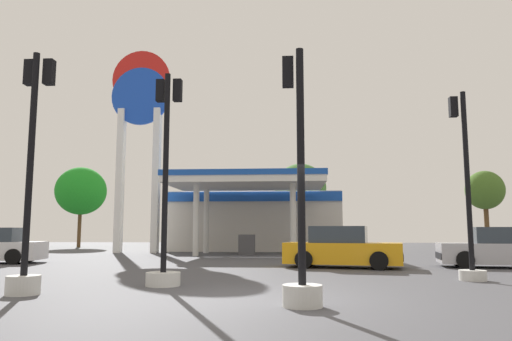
{
  "coord_description": "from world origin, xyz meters",
  "views": [
    {
      "loc": [
        0.64,
        -9.46,
        1.32
      ],
      "look_at": [
        -0.95,
        12.49,
        4.08
      ],
      "focal_mm": 33.72,
      "sensor_mm": 36.0,
      "label": 1
    }
  ],
  "objects_px": {
    "tree_0": "(81,191)",
    "car_1": "(498,249)",
    "traffic_signal_2": "(29,207)",
    "traffic_signal_3": "(165,217)",
    "tree_2": "(485,191)",
    "station_pole_sign": "(140,124)",
    "car_0": "(342,249)",
    "tree_1": "(300,189)",
    "traffic_signal_1": "(300,232)",
    "traffic_signal_0": "(468,217)"
  },
  "relations": [
    {
      "from": "tree_0",
      "to": "car_1",
      "type": "bearing_deg",
      "value": -38.59
    },
    {
      "from": "traffic_signal_2",
      "to": "traffic_signal_3",
      "type": "xyz_separation_m",
      "value": [
        2.47,
        1.78,
        -0.16
      ]
    },
    {
      "from": "traffic_signal_3",
      "to": "car_0",
      "type": "bearing_deg",
      "value": 51.22
    },
    {
      "from": "traffic_signal_0",
      "to": "traffic_signal_3",
      "type": "bearing_deg",
      "value": -166.93
    },
    {
      "from": "car_0",
      "to": "traffic_signal_3",
      "type": "bearing_deg",
      "value": -128.78
    },
    {
      "from": "station_pole_sign",
      "to": "car_1",
      "type": "relative_size",
      "value": 2.95
    },
    {
      "from": "tree_1",
      "to": "tree_2",
      "type": "relative_size",
      "value": 1.17
    },
    {
      "from": "traffic_signal_3",
      "to": "tree_0",
      "type": "relative_size",
      "value": 0.82
    },
    {
      "from": "car_0",
      "to": "car_1",
      "type": "bearing_deg",
      "value": 4.14
    },
    {
      "from": "station_pole_sign",
      "to": "car_1",
      "type": "bearing_deg",
      "value": -31.86
    },
    {
      "from": "car_0",
      "to": "tree_2",
      "type": "xyz_separation_m",
      "value": [
        12.94,
        19.96,
        3.68
      ]
    },
    {
      "from": "traffic_signal_1",
      "to": "car_0",
      "type": "bearing_deg",
      "value": 79.55
    },
    {
      "from": "car_0",
      "to": "traffic_signal_1",
      "type": "bearing_deg",
      "value": -100.45
    },
    {
      "from": "car_1",
      "to": "tree_2",
      "type": "bearing_deg",
      "value": 69.47
    },
    {
      "from": "traffic_signal_2",
      "to": "tree_1",
      "type": "bearing_deg",
      "value": 78.0
    },
    {
      "from": "car_1",
      "to": "tree_1",
      "type": "distance_m",
      "value": 22.94
    },
    {
      "from": "car_0",
      "to": "traffic_signal_2",
      "type": "xyz_separation_m",
      "value": [
        -7.4,
        -7.91,
        1.14
      ]
    },
    {
      "from": "traffic_signal_0",
      "to": "traffic_signal_2",
      "type": "distance_m",
      "value": 10.95
    },
    {
      "from": "tree_1",
      "to": "traffic_signal_1",
      "type": "bearing_deg",
      "value": -91.17
    },
    {
      "from": "tree_2",
      "to": "car_1",
      "type": "bearing_deg",
      "value": -110.53
    },
    {
      "from": "tree_2",
      "to": "tree_0",
      "type": "bearing_deg",
      "value": -179.86
    },
    {
      "from": "car_0",
      "to": "car_1",
      "type": "xyz_separation_m",
      "value": [
        5.62,
        0.41,
        -0.02
      ]
    },
    {
      "from": "traffic_signal_0",
      "to": "traffic_signal_3",
      "type": "distance_m",
      "value": 8.08
    },
    {
      "from": "tree_0",
      "to": "tree_1",
      "type": "distance_m",
      "value": 17.87
    },
    {
      "from": "car_0",
      "to": "traffic_signal_0",
      "type": "height_order",
      "value": "traffic_signal_0"
    },
    {
      "from": "traffic_signal_1",
      "to": "traffic_signal_2",
      "type": "bearing_deg",
      "value": 168.2
    },
    {
      "from": "traffic_signal_1",
      "to": "tree_1",
      "type": "height_order",
      "value": "tree_1"
    },
    {
      "from": "car_1",
      "to": "traffic_signal_3",
      "type": "xyz_separation_m",
      "value": [
        -10.54,
        -6.54,
        0.99
      ]
    },
    {
      "from": "station_pole_sign",
      "to": "traffic_signal_1",
      "type": "height_order",
      "value": "station_pole_sign"
    },
    {
      "from": "car_0",
      "to": "car_1",
      "type": "relative_size",
      "value": 1.03
    },
    {
      "from": "car_0",
      "to": "tree_1",
      "type": "xyz_separation_m",
      "value": [
        -1.04,
        21.97,
        4.1
      ]
    },
    {
      "from": "car_1",
      "to": "tree_0",
      "type": "xyz_separation_m",
      "value": [
        -24.41,
        19.48,
        3.85
      ]
    },
    {
      "from": "traffic_signal_0",
      "to": "tree_1",
      "type": "xyz_separation_m",
      "value": [
        -3.99,
        26.27,
        3.1
      ]
    },
    {
      "from": "station_pole_sign",
      "to": "tree_2",
      "type": "distance_m",
      "value": 26.0
    },
    {
      "from": "car_1",
      "to": "traffic_signal_0",
      "type": "bearing_deg",
      "value": -119.57
    },
    {
      "from": "car_1",
      "to": "traffic_signal_1",
      "type": "height_order",
      "value": "traffic_signal_1"
    },
    {
      "from": "car_0",
      "to": "traffic_signal_1",
      "type": "distance_m",
      "value": 9.28
    },
    {
      "from": "car_1",
      "to": "car_0",
      "type": "bearing_deg",
      "value": -175.86
    },
    {
      "from": "car_1",
      "to": "tree_1",
      "type": "bearing_deg",
      "value": 107.16
    },
    {
      "from": "car_0",
      "to": "traffic_signal_0",
      "type": "xyz_separation_m",
      "value": [
        2.94,
        -4.3,
        1.0
      ]
    },
    {
      "from": "station_pole_sign",
      "to": "tree_2",
      "type": "height_order",
      "value": "station_pole_sign"
    },
    {
      "from": "car_0",
      "to": "tree_1",
      "type": "height_order",
      "value": "tree_1"
    },
    {
      "from": "station_pole_sign",
      "to": "tree_2",
      "type": "xyz_separation_m",
      "value": [
        24.09,
        9.13,
        -3.55
      ]
    },
    {
      "from": "traffic_signal_0",
      "to": "tree_1",
      "type": "relative_size",
      "value": 0.76
    },
    {
      "from": "station_pole_sign",
      "to": "tree_0",
      "type": "relative_size",
      "value": 1.95
    },
    {
      "from": "traffic_signal_3",
      "to": "tree_1",
      "type": "relative_size",
      "value": 0.77
    },
    {
      "from": "traffic_signal_0",
      "to": "traffic_signal_2",
      "type": "relative_size",
      "value": 0.99
    },
    {
      "from": "traffic_signal_2",
      "to": "tree_0",
      "type": "xyz_separation_m",
      "value": [
        -11.39,
        27.79,
        2.69
      ]
    },
    {
      "from": "car_0",
      "to": "traffic_signal_0",
      "type": "relative_size",
      "value": 0.85
    },
    {
      "from": "traffic_signal_2",
      "to": "tree_1",
      "type": "xyz_separation_m",
      "value": [
        6.35,
        29.88,
        2.96
      ]
    }
  ]
}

